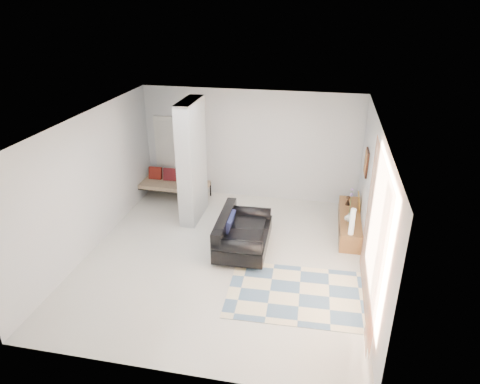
# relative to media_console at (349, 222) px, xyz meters

# --- Properties ---
(floor) EXTENTS (6.00, 6.00, 0.00)m
(floor) POSITION_rel_media_console_xyz_m (-2.52, -1.62, -0.20)
(floor) COLOR beige
(floor) RESTS_ON ground
(ceiling) EXTENTS (6.00, 6.00, 0.00)m
(ceiling) POSITION_rel_media_console_xyz_m (-2.52, -1.62, 2.60)
(ceiling) COLOR white
(ceiling) RESTS_ON wall_back
(wall_back) EXTENTS (6.00, 0.00, 6.00)m
(wall_back) POSITION_rel_media_console_xyz_m (-2.52, 1.38, 1.20)
(wall_back) COLOR silver
(wall_back) RESTS_ON ground
(wall_front) EXTENTS (6.00, 0.00, 6.00)m
(wall_front) POSITION_rel_media_console_xyz_m (-2.52, -4.62, 1.20)
(wall_front) COLOR silver
(wall_front) RESTS_ON ground
(wall_left) EXTENTS (0.00, 6.00, 6.00)m
(wall_left) POSITION_rel_media_console_xyz_m (-5.27, -1.62, 1.20)
(wall_left) COLOR silver
(wall_left) RESTS_ON ground
(wall_right) EXTENTS (0.00, 6.00, 6.00)m
(wall_right) POSITION_rel_media_console_xyz_m (0.23, -1.62, 1.20)
(wall_right) COLOR silver
(wall_right) RESTS_ON ground
(partition_column) EXTENTS (0.35, 1.20, 2.80)m
(partition_column) POSITION_rel_media_console_xyz_m (-3.62, -0.02, 1.20)
(partition_column) COLOR #B2B7BA
(partition_column) RESTS_ON floor
(hallway_door) EXTENTS (0.85, 0.06, 2.04)m
(hallway_door) POSITION_rel_media_console_xyz_m (-4.62, 1.34, 0.82)
(hallway_door) COLOR silver
(hallway_door) RESTS_ON floor
(curtain) EXTENTS (0.00, 2.55, 2.55)m
(curtain) POSITION_rel_media_console_xyz_m (0.15, -2.77, 1.25)
(curtain) COLOR #D46D37
(curtain) RESTS_ON wall_right
(wall_art) EXTENTS (0.04, 0.45, 0.55)m
(wall_art) POSITION_rel_media_console_xyz_m (0.20, -0.00, 1.45)
(wall_art) COLOR #3F1D11
(wall_art) RESTS_ON wall_right
(media_console) EXTENTS (0.45, 1.99, 0.80)m
(media_console) POSITION_rel_media_console_xyz_m (0.00, 0.00, 0.00)
(media_console) COLOR brown
(media_console) RESTS_ON floor
(loveseat) EXTENTS (1.05, 1.74, 0.76)m
(loveseat) POSITION_rel_media_console_xyz_m (-2.25, -1.23, 0.15)
(loveseat) COLOR silver
(loveseat) RESTS_ON floor
(daybed) EXTENTS (1.80, 0.82, 0.77)m
(daybed) POSITION_rel_media_console_xyz_m (-4.45, 0.86, 0.21)
(daybed) COLOR black
(daybed) RESTS_ON floor
(area_rug) EXTENTS (2.59, 1.78, 0.01)m
(area_rug) POSITION_rel_media_console_xyz_m (-0.92, -2.52, -0.20)
(area_rug) COLOR beige
(area_rug) RESTS_ON floor
(cylinder_lamp) EXTENTS (0.10, 0.10, 0.57)m
(cylinder_lamp) POSITION_rel_media_console_xyz_m (-0.02, -0.87, 0.48)
(cylinder_lamp) COLOR silver
(cylinder_lamp) RESTS_ON media_console
(bronze_figurine) EXTENTS (0.13, 0.13, 0.22)m
(bronze_figurine) POSITION_rel_media_console_xyz_m (-0.05, 0.49, 0.31)
(bronze_figurine) COLOR black
(bronze_figurine) RESTS_ON media_console
(vase) EXTENTS (0.20, 0.20, 0.19)m
(vase) POSITION_rel_media_console_xyz_m (-0.05, -0.31, 0.29)
(vase) COLOR white
(vase) RESTS_ON media_console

